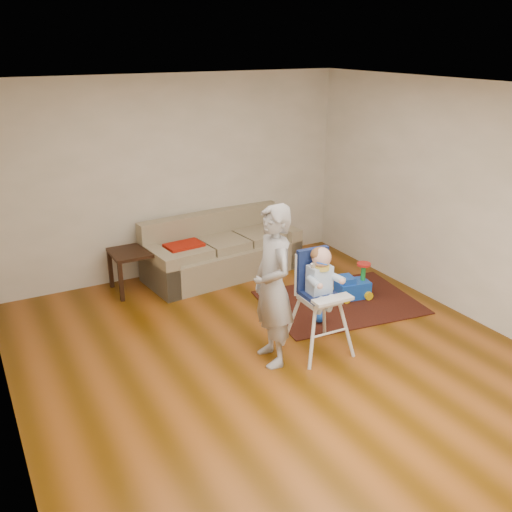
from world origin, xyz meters
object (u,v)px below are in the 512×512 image
sofa (222,246)px  side_table (134,271)px  ride_on_toy (353,281)px  high_chair (319,303)px  adult (273,286)px  toy_ball (319,316)px

sofa → side_table: bearing=171.8°
ride_on_toy → high_chair: 1.47m
side_table → adult: 2.54m
toy_ball → high_chair: size_ratio=0.13×
sofa → high_chair: bearing=-96.5°
adult → ride_on_toy: bearing=123.4°
toy_ball → adult: bearing=-153.8°
ride_on_toy → toy_ball: size_ratio=3.03×
side_table → toy_ball: (1.60, -1.94, -0.19)m
sofa → ride_on_toy: (1.11, -1.51, -0.17)m
toy_ball → adult: size_ratio=0.09×
high_chair → sofa: bearing=90.8°
sofa → adult: adult is taller
side_table → toy_ball: bearing=-50.5°
side_table → high_chair: bearing=-63.4°
sofa → toy_ball: sofa is taller
sofa → adult: size_ratio=1.34×
ride_on_toy → high_chair: high_chair is taller
toy_ball → high_chair: high_chair is taller
side_table → ride_on_toy: 2.83m
sofa → adult: (-0.54, -2.32, 0.42)m
sofa → ride_on_toy: bearing=-59.6°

